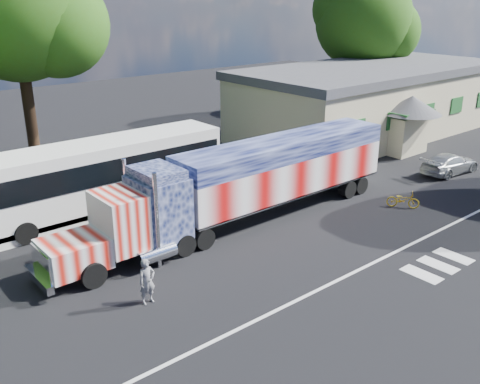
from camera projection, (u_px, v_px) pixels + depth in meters
ground at (285, 252)px, 22.78m from camera, size 100.00×100.00×0.00m
lane_markings at (383, 273)px, 21.10m from camera, size 30.00×2.67×0.01m
semi_truck at (249, 181)px, 25.22m from camera, size 18.77×2.96×4.00m
coach_bus at (106, 175)px, 26.63m from camera, size 12.33×2.87×3.59m
hall_building at (371, 100)px, 41.66m from camera, size 22.40×12.80×5.20m
parked_car at (450, 164)px, 32.67m from camera, size 4.35×2.06×1.23m
woman at (147, 281)px, 18.79m from camera, size 0.63×0.42×1.72m
bicycle at (403, 200)px, 27.44m from camera, size 1.40×1.66×0.86m
tree_far_ne at (365, 21)px, 47.07m from camera, size 8.89×8.47×12.40m
tree_n_mid at (18, 5)px, 30.69m from camera, size 9.25×8.81×14.20m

